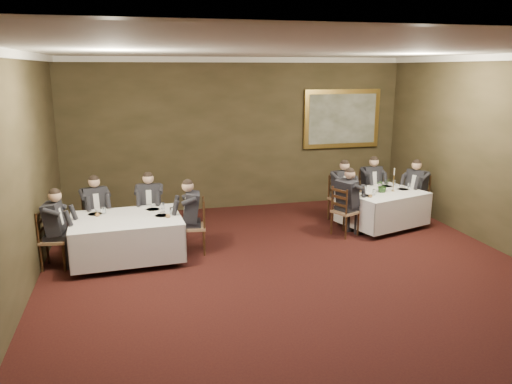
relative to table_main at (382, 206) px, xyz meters
name	(u,v)px	position (x,y,z in m)	size (l,w,h in m)	color
ground	(309,294)	(-2.58, -2.68, -0.45)	(10.00, 10.00, 0.00)	black
ceiling	(316,49)	(-2.58, -2.68, 3.05)	(8.00, 10.00, 0.10)	silver
back_wall	(238,134)	(-2.58, 2.32, 1.30)	(8.00, 0.10, 3.50)	#302A18
left_wall	(0,196)	(-6.58, -2.68, 1.30)	(0.10, 10.00, 3.50)	#302A18
crown_molding	(316,53)	(-2.58, -2.68, 2.99)	(8.00, 10.00, 0.12)	white
table_main	(382,206)	(0.00, 0.00, 0.00)	(1.90, 1.65, 0.67)	black
table_second	(127,235)	(-5.18, -0.60, 0.00)	(1.94, 1.52, 0.67)	black
chair_main_backleft	(340,208)	(-0.65, 0.67, -0.17)	(0.52, 0.51, 1.00)	#8E6A48
diner_main_backleft	(341,198)	(-0.65, 0.65, 0.06)	(0.50, 0.56, 1.35)	black
chair_main_backright	(370,202)	(0.18, 0.92, -0.17)	(0.46, 0.45, 1.00)	#8E6A48
diner_main_backright	(370,193)	(0.18, 0.90, 0.06)	(0.44, 0.50, 1.35)	black
chair_main_endleft	(345,221)	(-0.97, -0.30, -0.17)	(0.56, 0.57, 1.00)	#8E6A48
diner_main_endleft	(345,210)	(-0.96, -0.29, 0.06)	(0.60, 0.56, 1.35)	black
chair_main_endright	(416,207)	(0.97, 0.30, -0.17)	(0.57, 0.58, 1.00)	#8E6A48
diner_main_endright	(416,197)	(0.96, 0.29, 0.06)	(0.60, 0.57, 1.35)	black
chair_sec_backleft	(97,230)	(-5.74, 0.32, -0.17)	(0.54, 0.53, 1.00)	#8E6A48
diner_sec_backleft	(96,219)	(-5.73, 0.31, 0.06)	(0.52, 0.57, 1.35)	black
chair_sec_backright	(151,225)	(-4.73, 0.38, -0.17)	(0.48, 0.47, 1.00)	#8E6A48
diner_sec_backright	(150,214)	(-4.73, 0.37, 0.06)	(0.45, 0.52, 1.35)	black
chair_sec_endright	(195,237)	(-4.00, -0.54, -0.17)	(0.47, 0.48, 1.00)	#8E6A48
diner_sec_endright	(194,225)	(-4.01, -0.53, 0.06)	(0.52, 0.45, 1.35)	black
chair_sec_endleft	(55,251)	(-6.35, -0.67, -0.17)	(0.47, 0.49, 1.00)	#8E6A48
diner_sec_endleft	(54,238)	(-6.34, -0.67, 0.06)	(0.53, 0.46, 1.35)	black
centerpiece	(383,185)	(-0.03, -0.02, 0.47)	(0.27, 0.24, 0.31)	#2D5926
candlestick	(394,182)	(0.23, 0.01, 0.50)	(0.07, 0.07, 0.50)	#B78E37
place_setting_table_main	(358,189)	(-0.46, 0.22, 0.35)	(0.33, 0.31, 0.14)	white
place_setting_table_second	(98,212)	(-5.65, -0.22, 0.35)	(0.33, 0.31, 0.14)	white
painting	(342,119)	(0.00, 2.26, 1.61)	(1.94, 0.09, 1.41)	#BD9645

